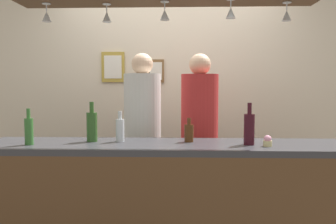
{
  "coord_description": "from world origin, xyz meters",
  "views": [
    {
      "loc": [
        0.1,
        -2.82,
        1.38
      ],
      "look_at": [
        0.0,
        0.1,
        1.16
      ],
      "focal_mm": 36.6,
      "sensor_mm": 36.0,
      "label": 1
    }
  ],
  "objects": [
    {
      "name": "person_middle_red_shirt",
      "position": [
        0.28,
        0.32,
        1.01
      ],
      "size": [
        0.34,
        0.34,
        1.68
      ],
      "color": "#2D334C",
      "rests_on": "ground_plane"
    },
    {
      "name": "hanging_wineglass_left",
      "position": [
        -0.44,
        -0.25,
        1.9
      ],
      "size": [
        0.07,
        0.07,
        0.13
      ],
      "color": "silver",
      "rests_on": "overhead_glass_rack"
    },
    {
      "name": "picture_frame_crest",
      "position": [
        -0.17,
        1.06,
        1.55
      ],
      "size": [
        0.18,
        0.02,
        0.26
      ],
      "color": "brown",
      "rests_on": "back_wall"
    },
    {
      "name": "person_left_white_patterned_shirt",
      "position": [
        -0.24,
        0.32,
        1.01
      ],
      "size": [
        0.34,
        0.34,
        1.68
      ],
      "color": "#2D334C",
      "rests_on": "ground_plane"
    },
    {
      "name": "bottle_champagne_green",
      "position": [
        -0.56,
        -0.28,
        1.08
      ],
      "size": [
        0.08,
        0.08,
        0.3
      ],
      "color": "#2D5623",
      "rests_on": "bar_counter"
    },
    {
      "name": "back_wall",
      "position": [
        0.0,
        1.1,
        1.3
      ],
      "size": [
        4.4,
        0.06,
        2.6
      ],
      "primitive_type": "cube",
      "color": "beige",
      "rests_on": "ground_plane"
    },
    {
      "name": "hanging_wineglass_far_left",
      "position": [
        -0.89,
        -0.28,
        1.9
      ],
      "size": [
        0.07,
        0.07,
        0.13
      ],
      "color": "silver",
      "rests_on": "overhead_glass_rack"
    },
    {
      "name": "hanging_wineglass_center_left",
      "position": [
        -0.01,
        -0.31,
        1.9
      ],
      "size": [
        0.07,
        0.07,
        0.13
      ],
      "color": "silver",
      "rests_on": "overhead_glass_rack"
    },
    {
      "name": "bottle_beer_green_import",
      "position": [
        -0.97,
        -0.44,
        1.07
      ],
      "size": [
        0.06,
        0.06,
        0.26
      ],
      "color": "#336B2D",
      "rests_on": "bar_counter"
    },
    {
      "name": "bar_counter",
      "position": [
        0.0,
        -0.5,
        0.66
      ],
      "size": [
        2.7,
        0.55,
        0.96
      ],
      "color": "#38383D",
      "rests_on": "ground_plane"
    },
    {
      "name": "bottle_soda_clear",
      "position": [
        -0.35,
        -0.28,
        1.06
      ],
      "size": [
        0.06,
        0.06,
        0.23
      ],
      "color": "silver",
      "rests_on": "bar_counter"
    },
    {
      "name": "cupcake",
      "position": [
        0.71,
        -0.45,
        1.0
      ],
      "size": [
        0.06,
        0.06,
        0.08
      ],
      "color": "beige",
      "rests_on": "bar_counter"
    },
    {
      "name": "bottle_beer_brown_stubby",
      "position": [
        0.17,
        -0.28,
        1.03
      ],
      "size": [
        0.07,
        0.07,
        0.18
      ],
      "color": "#512D14",
      "rests_on": "bar_counter"
    },
    {
      "name": "hanging_wineglass_center_right",
      "position": [
        0.88,
        -0.25,
        1.9
      ],
      "size": [
        0.07,
        0.07,
        0.13
      ],
      "color": "silver",
      "rests_on": "overhead_glass_rack"
    },
    {
      "name": "bottle_wine_dark_red",
      "position": [
        0.6,
        -0.38,
        1.08
      ],
      "size": [
        0.08,
        0.08,
        0.3
      ],
      "color": "#380F19",
      "rests_on": "bar_counter"
    },
    {
      "name": "picture_frame_caricature",
      "position": [
        -0.66,
        1.06,
        1.6
      ],
      "size": [
        0.26,
        0.02,
        0.34
      ],
      "color": "#B29338",
      "rests_on": "back_wall"
    },
    {
      "name": "hanging_wineglass_center",
      "position": [
        0.46,
        -0.36,
        1.9
      ],
      "size": [
        0.07,
        0.07,
        0.13
      ],
      "color": "silver",
      "rests_on": "overhead_glass_rack"
    }
  ]
}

